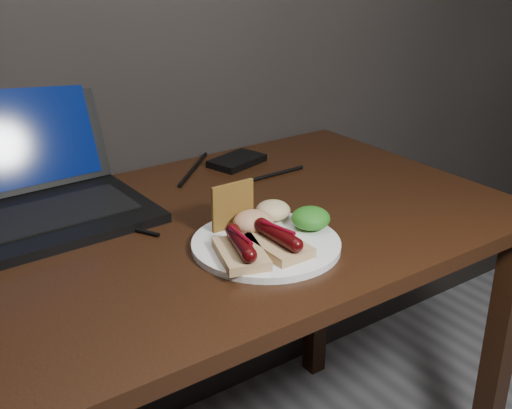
{
  "coord_description": "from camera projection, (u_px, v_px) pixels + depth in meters",
  "views": [
    {
      "loc": [
        -0.44,
        0.44,
        1.25
      ],
      "look_at": [
        0.14,
        1.27,
        0.82
      ],
      "focal_mm": 45.0,
      "sensor_mm": 36.0,
      "label": 1
    }
  ],
  "objects": [
    {
      "name": "salsa_mound",
      "position": [
        253.0,
        222.0,
        1.13
      ],
      "size": [
        0.07,
        0.07,
        0.04
      ],
      "primitive_type": "ellipsoid",
      "color": "#A02510",
      "rests_on": "plate"
    },
    {
      "name": "salad_greens",
      "position": [
        311.0,
        218.0,
        1.14
      ],
      "size": [
        0.07,
        0.07,
        0.04
      ],
      "primitive_type": "ellipsoid",
      "color": "#175110",
      "rests_on": "plate"
    },
    {
      "name": "plate",
      "position": [
        266.0,
        244.0,
        1.1
      ],
      "size": [
        0.3,
        0.3,
        0.01
      ],
      "primitive_type": "cylinder",
      "rotation": [
        0.0,
        0.0,
        0.17
      ],
      "color": "white",
      "rests_on": "desk"
    },
    {
      "name": "hard_drive",
      "position": [
        237.0,
        161.0,
        1.5
      ],
      "size": [
        0.14,
        0.11,
        0.02
      ],
      "primitive_type": "cube",
      "rotation": [
        0.0,
        0.0,
        0.27
      ],
      "color": "black",
      "rests_on": "desk"
    },
    {
      "name": "laptop",
      "position": [
        26.0,
        190.0,
        1.21
      ],
      "size": [
        0.41,
        0.36,
        0.25
      ],
      "color": "black",
      "rests_on": "desk"
    },
    {
      "name": "desk",
      "position": [
        158.0,
        283.0,
        1.17
      ],
      "size": [
        1.4,
        0.7,
        0.75
      ],
      "color": "black",
      "rests_on": "ground"
    },
    {
      "name": "desk_cables",
      "position": [
        129.0,
        209.0,
        1.25
      ],
      "size": [
        0.89,
        0.39,
        0.01
      ],
      "color": "black",
      "rests_on": "desk"
    },
    {
      "name": "bread_sausage_left",
      "position": [
        241.0,
        249.0,
        1.04
      ],
      "size": [
        0.1,
        0.13,
        0.04
      ],
      "color": "tan",
      "rests_on": "plate"
    },
    {
      "name": "bread_sausage_center",
      "position": [
        278.0,
        241.0,
        1.06
      ],
      "size": [
        0.07,
        0.12,
        0.04
      ],
      "color": "tan",
      "rests_on": "plate"
    },
    {
      "name": "crispbread",
      "position": [
        233.0,
        205.0,
        1.14
      ],
      "size": [
        0.09,
        0.01,
        0.08
      ],
      "primitive_type": "cube",
      "color": "olive",
      "rests_on": "plate"
    },
    {
      "name": "coleslaw_mound",
      "position": [
        273.0,
        210.0,
        1.18
      ],
      "size": [
        0.06,
        0.06,
        0.04
      ],
      "primitive_type": "ellipsoid",
      "color": "beige",
      "rests_on": "plate"
    }
  ]
}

